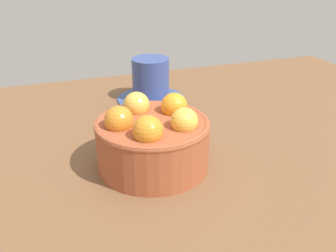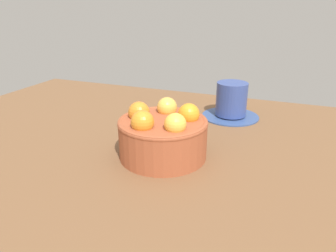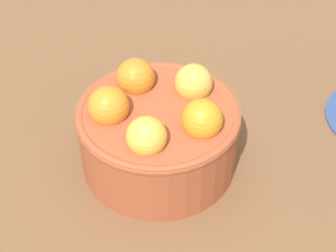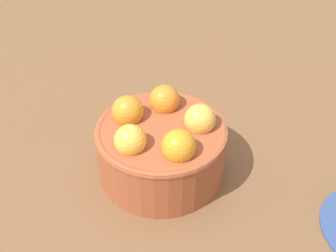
{
  "view_description": "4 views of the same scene",
  "coord_description": "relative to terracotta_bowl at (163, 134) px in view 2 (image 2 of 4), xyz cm",
  "views": [
    {
      "loc": [
        -13.96,
        -46.55,
        28.96
      ],
      "look_at": [
        1.33,
        -2.63,
        7.23
      ],
      "focal_mm": 42.11,
      "sensor_mm": 36.0,
      "label": 1
    },
    {
      "loc": [
        19.46,
        -47.43,
        26.13
      ],
      "look_at": [
        1.82,
        -2.17,
        6.9
      ],
      "focal_mm": 33.65,
      "sensor_mm": 36.0,
      "label": 2
    },
    {
      "loc": [
        31.92,
        -17.32,
        38.2
      ],
      "look_at": [
        0.77,
        0.62,
        5.22
      ],
      "focal_mm": 54.27,
      "sensor_mm": 36.0,
      "label": 3
    },
    {
      "loc": [
        37.6,
        4.01,
        37.53
      ],
      "look_at": [
        -1.24,
        0.72,
        6.37
      ],
      "focal_mm": 44.27,
      "sensor_mm": 36.0,
      "label": 4
    }
  ],
  "objects": [
    {
      "name": "terracotta_bowl",
      "position": [
        0.0,
        0.0,
        0.0
      ],
      "size": [
        15.82,
        15.82,
        9.76
      ],
      "color": "#9E4C2D",
      "rests_on": "ground_plane"
    },
    {
      "name": "ground_plane",
      "position": [
        0.02,
        -0.0,
        -6.23
      ],
      "size": [
        120.21,
        85.78,
        3.75
      ],
      "primitive_type": "cube",
      "color": "brown"
    },
    {
      "name": "coffee_cup",
      "position": [
        7.42,
        25.31,
        -0.7
      ],
      "size": [
        13.67,
        13.67,
        8.49
      ],
      "color": "#334C82",
      "rests_on": "ground_plane"
    }
  ]
}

